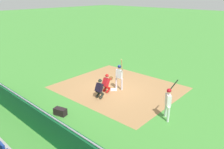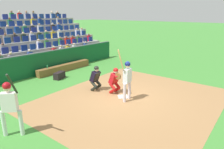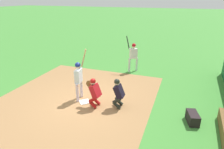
{
  "view_description": "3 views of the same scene",
  "coord_description": "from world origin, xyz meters",
  "px_view_note": "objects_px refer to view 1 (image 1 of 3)",
  "views": [
    {
      "loc": [
        9.72,
        -10.54,
        6.39
      ],
      "look_at": [
        0.38,
        -0.58,
        1.39
      ],
      "focal_mm": 36.03,
      "sensor_mm": 36.0,
      "label": 1
    },
    {
      "loc": [
        7.11,
        5.12,
        3.74
      ],
      "look_at": [
        0.21,
        -0.48,
        1.04
      ],
      "focal_mm": 32.73,
      "sensor_mm": 36.0,
      "label": 2
    },
    {
      "loc": [
        -6.86,
        -4.09,
        4.43
      ],
      "look_at": [
        0.59,
        -1.09,
        1.28
      ],
      "focal_mm": 31.97,
      "sensor_mm": 36.0,
      "label": 3
    }
  ],
  "objects_px": {
    "dugout_bench": "(30,111)",
    "on_deck_batter": "(168,100)",
    "catcher_crouching": "(107,82)",
    "equipment_duffel_bag": "(60,112)",
    "home_plate_marker": "(114,90)",
    "water_bottle_on_bench": "(41,114)",
    "batter_at_plate": "(119,74)",
    "home_plate_umpire": "(100,88)"
  },
  "relations": [
    {
      "from": "on_deck_batter",
      "to": "batter_at_plate",
      "type": "bearing_deg",
      "value": 164.85
    },
    {
      "from": "batter_at_plate",
      "to": "water_bottle_on_bench",
      "type": "xyz_separation_m",
      "value": [
        -0.04,
        -6.02,
        -0.56
      ]
    },
    {
      "from": "home_plate_marker",
      "to": "home_plate_umpire",
      "type": "xyz_separation_m",
      "value": [
        0.19,
        -1.53,
        0.69
      ]
    },
    {
      "from": "catcher_crouching",
      "to": "on_deck_batter",
      "type": "distance_m",
      "value": 4.82
    },
    {
      "from": "catcher_crouching",
      "to": "equipment_duffel_bag",
      "type": "height_order",
      "value": "catcher_crouching"
    },
    {
      "from": "home_plate_marker",
      "to": "batter_at_plate",
      "type": "relative_size",
      "value": 0.19
    },
    {
      "from": "batter_at_plate",
      "to": "dugout_bench",
      "type": "bearing_deg",
      "value": -102.45
    },
    {
      "from": "on_deck_batter",
      "to": "equipment_duffel_bag",
      "type": "bearing_deg",
      "value": -140.98
    },
    {
      "from": "catcher_crouching",
      "to": "dugout_bench",
      "type": "distance_m",
      "value": 5.19
    },
    {
      "from": "batter_at_plate",
      "to": "on_deck_batter",
      "type": "height_order",
      "value": "batter_at_plate"
    },
    {
      "from": "dugout_bench",
      "to": "home_plate_umpire",
      "type": "bearing_deg",
      "value": 72.29
    },
    {
      "from": "home_plate_marker",
      "to": "dugout_bench",
      "type": "height_order",
      "value": "dugout_bench"
    },
    {
      "from": "home_plate_umpire",
      "to": "equipment_duffel_bag",
      "type": "relative_size",
      "value": 1.83
    },
    {
      "from": "home_plate_umpire",
      "to": "dugout_bench",
      "type": "height_order",
      "value": "home_plate_umpire"
    },
    {
      "from": "home_plate_marker",
      "to": "on_deck_batter",
      "type": "xyz_separation_m",
      "value": [
        4.67,
        -0.86,
        1.09
      ]
    },
    {
      "from": "batter_at_plate",
      "to": "home_plate_umpire",
      "type": "distance_m",
      "value": 1.92
    },
    {
      "from": "dugout_bench",
      "to": "equipment_duffel_bag",
      "type": "bearing_deg",
      "value": 41.04
    },
    {
      "from": "home_plate_umpire",
      "to": "catcher_crouching",
      "type": "bearing_deg",
      "value": 107.8
    },
    {
      "from": "batter_at_plate",
      "to": "equipment_duffel_bag",
      "type": "distance_m",
      "value": 4.95
    },
    {
      "from": "equipment_duffel_bag",
      "to": "catcher_crouching",
      "type": "bearing_deg",
      "value": 77.36
    },
    {
      "from": "catcher_crouching",
      "to": "home_plate_umpire",
      "type": "bearing_deg",
      "value": -72.2
    },
    {
      "from": "on_deck_batter",
      "to": "home_plate_umpire",
      "type": "bearing_deg",
      "value": -171.5
    },
    {
      "from": "home_plate_marker",
      "to": "equipment_duffel_bag",
      "type": "height_order",
      "value": "equipment_duffel_bag"
    },
    {
      "from": "dugout_bench",
      "to": "home_plate_marker",
      "type": "bearing_deg",
      "value": 78.72
    },
    {
      "from": "home_plate_marker",
      "to": "dugout_bench",
      "type": "bearing_deg",
      "value": -101.28
    },
    {
      "from": "dugout_bench",
      "to": "on_deck_batter",
      "type": "bearing_deg",
      "value": 39.47
    },
    {
      "from": "home_plate_umpire",
      "to": "dugout_bench",
      "type": "relative_size",
      "value": 0.32
    },
    {
      "from": "home_plate_marker",
      "to": "equipment_duffel_bag",
      "type": "bearing_deg",
      "value": -88.04
    },
    {
      "from": "home_plate_umpire",
      "to": "equipment_duffel_bag",
      "type": "bearing_deg",
      "value": -90.6
    },
    {
      "from": "dugout_bench",
      "to": "equipment_duffel_bag",
      "type": "height_order",
      "value": "dugout_bench"
    },
    {
      "from": "batter_at_plate",
      "to": "home_plate_umpire",
      "type": "height_order",
      "value": "batter_at_plate"
    },
    {
      "from": "home_plate_marker",
      "to": "batter_at_plate",
      "type": "distance_m",
      "value": 1.16
    },
    {
      "from": "home_plate_umpire",
      "to": "equipment_duffel_bag",
      "type": "height_order",
      "value": "home_plate_umpire"
    },
    {
      "from": "home_plate_marker",
      "to": "catcher_crouching",
      "type": "bearing_deg",
      "value": -102.22
    },
    {
      "from": "home_plate_marker",
      "to": "catcher_crouching",
      "type": "xyz_separation_m",
      "value": [
        -0.12,
        -0.57,
        0.71
      ]
    },
    {
      "from": "catcher_crouching",
      "to": "water_bottle_on_bench",
      "type": "xyz_separation_m",
      "value": [
        0.28,
        -5.1,
        -0.17
      ]
    },
    {
      "from": "dugout_bench",
      "to": "on_deck_batter",
      "type": "distance_m",
      "value": 7.55
    },
    {
      "from": "home_plate_marker",
      "to": "equipment_duffel_bag",
      "type": "relative_size",
      "value": 0.62
    },
    {
      "from": "catcher_crouching",
      "to": "water_bottle_on_bench",
      "type": "relative_size",
      "value": 6.07
    },
    {
      "from": "batter_at_plate",
      "to": "catcher_crouching",
      "type": "bearing_deg",
      "value": -109.26
    },
    {
      "from": "catcher_crouching",
      "to": "water_bottle_on_bench",
      "type": "bearing_deg",
      "value": -86.85
    },
    {
      "from": "home_plate_marker",
      "to": "home_plate_umpire",
      "type": "relative_size",
      "value": 0.34
    }
  ]
}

